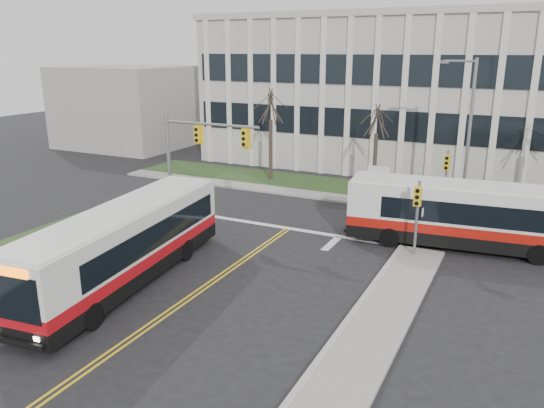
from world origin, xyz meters
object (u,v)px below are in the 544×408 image
at_px(streetlight, 467,127).
at_px(directory_sign, 378,178).
at_px(bus_main, 124,247).
at_px(newspaper_box_blue, 46,267).
at_px(newspaper_box_red, 59,262).
at_px(bus_cross, 472,218).

distance_m(streetlight, directory_sign, 6.96).
relative_size(streetlight, bus_main, 0.76).
height_order(directory_sign, newspaper_box_blue, directory_sign).
relative_size(streetlight, directory_sign, 4.60).
bearing_deg(streetlight, newspaper_box_red, -129.45).
relative_size(bus_main, newspaper_box_blue, 12.78).
relative_size(directory_sign, bus_main, 0.16).
height_order(directory_sign, bus_cross, bus_cross).
bearing_deg(directory_sign, streetlight, -13.23).
bearing_deg(bus_cross, streetlight, -174.45).
distance_m(streetlight, newspaper_box_blue, 24.38).
xyz_separation_m(bus_main, newspaper_box_blue, (-3.50, -1.19, -1.14)).
relative_size(streetlight, newspaper_box_red, 9.68).
bearing_deg(bus_cross, newspaper_box_blue, -59.69).
bearing_deg(streetlight, bus_cross, -78.15).
bearing_deg(bus_main, newspaper_box_blue, -167.77).
relative_size(directory_sign, bus_cross, 0.17).
xyz_separation_m(streetlight, bus_cross, (1.41, -6.70, -3.58)).
bearing_deg(newspaper_box_blue, bus_main, 27.98).
bearing_deg(streetlight, bus_main, -122.81).
distance_m(directory_sign, bus_main, 19.75).
bearing_deg(newspaper_box_red, bus_main, 30.77).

